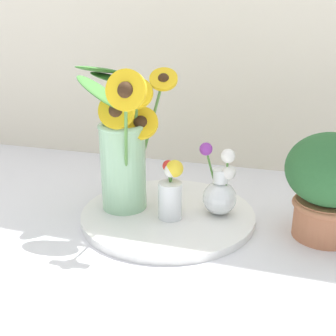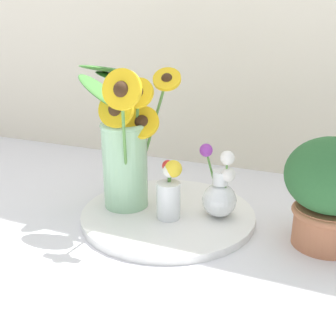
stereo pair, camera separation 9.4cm
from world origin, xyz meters
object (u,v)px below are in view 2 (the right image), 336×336
at_px(serving_tray, 168,214).
at_px(potted_plant, 330,187).
at_px(mason_jar_sunflowers, 125,148).
at_px(vase_small_center, 169,191).
at_px(vase_bulb_right, 220,193).

bearing_deg(serving_tray, potted_plant, 1.73).
xyz_separation_m(mason_jar_sunflowers, potted_plant, (0.47, 0.02, -0.04)).
bearing_deg(serving_tray, vase_small_center, -62.59).
height_order(vase_small_center, potted_plant, potted_plant).
distance_m(vase_small_center, vase_bulb_right, 0.12).
bearing_deg(mason_jar_sunflowers, vase_small_center, -8.76).
bearing_deg(potted_plant, mason_jar_sunflowers, -177.43).
height_order(mason_jar_sunflowers, vase_small_center, mason_jar_sunflowers).
bearing_deg(vase_bulb_right, vase_small_center, -154.51).
distance_m(mason_jar_sunflowers, vase_small_center, 0.15).
bearing_deg(mason_jar_sunflowers, serving_tray, 5.33).
bearing_deg(vase_small_center, serving_tray, 117.41).
bearing_deg(serving_tray, mason_jar_sunflowers, -174.67).
bearing_deg(vase_small_center, mason_jar_sunflowers, 171.24).
bearing_deg(potted_plant, serving_tray, -178.27).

